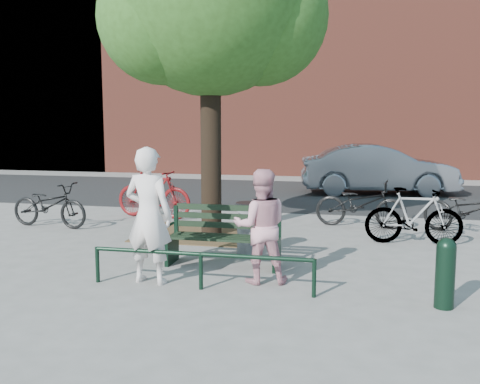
% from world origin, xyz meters
% --- Properties ---
extents(ground, '(90.00, 90.00, 0.00)m').
position_xyz_m(ground, '(0.00, 0.00, 0.00)').
color(ground, gray).
rests_on(ground, ground).
extents(dirt_pit, '(2.40, 2.00, 0.02)m').
position_xyz_m(dirt_pit, '(-1.00, 2.20, 0.01)').
color(dirt_pit, brown).
rests_on(dirt_pit, ground).
extents(road, '(40.00, 7.00, 0.01)m').
position_xyz_m(road, '(0.00, 8.50, 0.01)').
color(road, black).
rests_on(road, ground).
extents(townhouse_row, '(45.00, 4.00, 14.00)m').
position_xyz_m(townhouse_row, '(0.17, 16.00, 6.25)').
color(townhouse_row, brown).
rests_on(townhouse_row, ground).
extents(park_bench, '(1.74, 0.54, 0.97)m').
position_xyz_m(park_bench, '(-0.00, 0.08, 0.48)').
color(park_bench, black).
rests_on(park_bench, ground).
extents(guard_railing, '(3.06, 0.06, 0.51)m').
position_xyz_m(guard_railing, '(0.00, -1.20, 0.40)').
color(guard_railing, black).
rests_on(guard_railing, ground).
extents(street_tree, '(4.20, 3.80, 6.50)m').
position_xyz_m(street_tree, '(-0.75, 2.20, 4.42)').
color(street_tree, black).
rests_on(street_tree, ground).
extents(person_left, '(0.74, 0.53, 1.89)m').
position_xyz_m(person_left, '(-0.78, -1.05, 0.95)').
color(person_left, silver).
rests_on(person_left, ground).
extents(person_right, '(0.89, 0.77, 1.59)m').
position_xyz_m(person_right, '(0.72, -0.70, 0.79)').
color(person_right, '#CF8E9A').
rests_on(person_right, ground).
extents(bollard, '(0.23, 0.23, 0.86)m').
position_xyz_m(bollard, '(3.06, -1.25, 0.46)').
color(bollard, black).
rests_on(bollard, ground).
extents(litter_bin, '(0.43, 0.43, 0.88)m').
position_xyz_m(litter_bin, '(0.23, 0.83, 0.45)').
color(litter_bin, gray).
rests_on(litter_bin, ground).
extents(bicycle_a, '(1.88, 0.84, 0.96)m').
position_xyz_m(bicycle_a, '(-4.36, 2.20, 0.48)').
color(bicycle_a, black).
rests_on(bicycle_a, ground).
extents(bicycle_b, '(1.98, 0.84, 1.15)m').
position_xyz_m(bicycle_b, '(-2.62, 3.73, 0.58)').
color(bicycle_b, '#5B0D0E').
rests_on(bicycle_b, ground).
extents(bicycle_c, '(1.97, 0.90, 1.00)m').
position_xyz_m(bicycle_c, '(2.08, 3.63, 0.50)').
color(bicycle_c, black).
rests_on(bicycle_c, ground).
extents(bicycle_d, '(1.75, 0.56, 1.04)m').
position_xyz_m(bicycle_d, '(3.02, 2.20, 0.52)').
color(bicycle_d, gray).
rests_on(bicycle_d, ground).
extents(bicycle_e, '(1.91, 1.63, 0.99)m').
position_xyz_m(bicycle_e, '(4.15, 3.25, 0.49)').
color(bicycle_e, black).
rests_on(bicycle_e, ground).
extents(parked_car, '(4.86, 2.30, 1.54)m').
position_xyz_m(parked_car, '(2.60, 9.09, 0.77)').
color(parked_car, slate).
rests_on(parked_car, ground).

